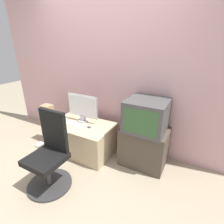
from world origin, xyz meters
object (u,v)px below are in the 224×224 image
object	(u,v)px
office_chair	(50,158)
mouse	(89,127)
keyboard	(75,124)
crt_tv	(146,115)
cardboard_box_lower	(51,132)
book	(40,145)
main_monitor	(83,108)

from	to	relation	value
office_chair	mouse	bearing A→B (deg)	83.11
keyboard	office_chair	bearing A→B (deg)	-77.07
mouse	crt_tv	distance (m)	0.89
crt_tv	cardboard_box_lower	distance (m)	1.82
mouse	cardboard_box_lower	distance (m)	0.94
mouse	cardboard_box_lower	xyz separation A→B (m)	(-0.88, 0.01, -0.33)
keyboard	book	world-z (taller)	keyboard
crt_tv	cardboard_box_lower	bearing A→B (deg)	-173.65
book	crt_tv	bearing A→B (deg)	13.12
main_monitor	keyboard	xyz separation A→B (m)	(-0.03, -0.18, -0.22)
mouse	office_chair	size ratio (longest dim) A/B	0.07
crt_tv	cardboard_box_lower	world-z (taller)	crt_tv
main_monitor	office_chair	bearing A→B (deg)	-81.47
main_monitor	keyboard	size ratio (longest dim) A/B	1.66
main_monitor	book	world-z (taller)	main_monitor
keyboard	mouse	bearing A→B (deg)	5.69
cardboard_box_lower	book	xyz separation A→B (m)	(-0.05, -0.22, -0.16)
keyboard	cardboard_box_lower	bearing A→B (deg)	176.44
mouse	cardboard_box_lower	world-z (taller)	mouse
keyboard	cardboard_box_lower	distance (m)	0.71
keyboard	crt_tv	world-z (taller)	crt_tv
main_monitor	mouse	xyz separation A→B (m)	(0.22, -0.15, -0.22)
keyboard	book	xyz separation A→B (m)	(-0.68, -0.18, -0.49)
main_monitor	cardboard_box_lower	distance (m)	0.87
book	mouse	bearing A→B (deg)	12.36
crt_tv	office_chair	distance (m)	1.36
office_chair	book	world-z (taller)	office_chair
keyboard	office_chair	distance (m)	0.72
main_monitor	mouse	size ratio (longest dim) A/B	8.22
crt_tv	main_monitor	bearing A→B (deg)	-177.23
main_monitor	cardboard_box_lower	world-z (taller)	main_monitor
crt_tv	mouse	bearing A→B (deg)	-166.02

